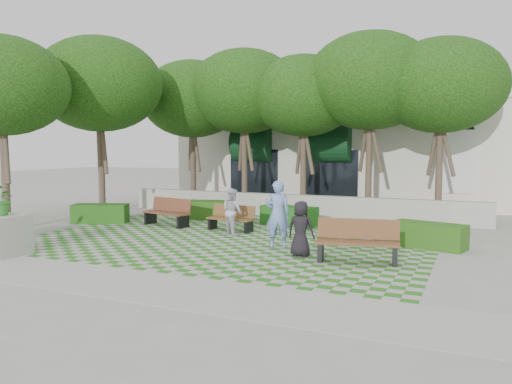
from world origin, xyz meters
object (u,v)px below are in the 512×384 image
at_px(bench_east, 357,242).
at_px(person_white, 232,211).
at_px(bench_mid, 231,218).
at_px(hedge_west, 100,213).
at_px(bench_west, 168,212).
at_px(person_blue, 278,214).
at_px(person_dark, 301,229).
at_px(planter_front, 3,226).
at_px(hedge_east, 429,235).
at_px(hedge_midleft, 207,210).
at_px(hedge_midright, 289,216).

height_order(bench_east, person_white, person_white).
xyz_separation_m(bench_mid, hedge_west, (-5.29, -0.38, -0.07)).
height_order(bench_east, bench_west, bench_east).
bearing_deg(bench_east, person_white, 143.60).
bearing_deg(person_blue, bench_west, -44.14).
relative_size(hedge_west, person_dark, 1.38).
distance_m(hedge_west, person_white, 5.65).
relative_size(bench_east, planter_front, 1.11).
bearing_deg(hedge_west, bench_west, 9.33).
bearing_deg(person_dark, person_blue, -37.27).
xyz_separation_m(hedge_east, person_blue, (-3.83, -1.80, 0.60)).
bearing_deg(person_blue, person_white, -55.89).
bearing_deg(hedge_midleft, planter_front, -100.93).
xyz_separation_m(hedge_midleft, hedge_west, (-3.15, -2.50, -0.01)).
height_order(bench_west, person_blue, person_blue).
height_order(hedge_midright, person_white, person_white).
xyz_separation_m(bench_west, hedge_west, (-2.70, -0.44, -0.13)).
relative_size(bench_east, bench_west, 1.05).
relative_size(hedge_east, hedge_midleft, 0.97).
xyz_separation_m(bench_east, planter_front, (-8.59, -2.97, 0.25)).
height_order(planter_front, person_white, planter_front).
height_order(bench_mid, hedge_midleft, bench_mid).
xyz_separation_m(planter_front, person_white, (4.02, 5.25, -0.01)).
relative_size(bench_east, person_white, 1.38).
bearing_deg(person_blue, bench_mid, -61.09).
relative_size(bench_east, person_blue, 1.09).
distance_m(hedge_east, hedge_midleft, 8.81).
bearing_deg(hedge_west, hedge_midleft, 38.43).
height_order(hedge_midright, planter_front, planter_front).
xyz_separation_m(planter_front, person_dark, (7.12, 3.01, -0.04)).
distance_m(hedge_east, planter_front, 11.46).
xyz_separation_m(hedge_midright, person_white, (-1.04, -2.46, 0.40)).
xyz_separation_m(bench_west, person_dark, (6.03, -2.90, 0.24)).
height_order(bench_west, hedge_midleft, bench_west).
relative_size(bench_east, hedge_east, 1.04).
distance_m(person_blue, person_white, 2.63).
bearing_deg(hedge_east, bench_mid, 177.39).
xyz_separation_m(hedge_east, hedge_west, (-11.63, -0.09, 0.00)).
bearing_deg(person_dark, person_white, -34.51).
bearing_deg(hedge_midleft, hedge_east, -15.85).
height_order(planter_front, person_blue, person_blue).
bearing_deg(person_white, hedge_midleft, -16.74).
xyz_separation_m(hedge_midright, hedge_midleft, (-3.52, 0.26, 0.01)).
bearing_deg(bench_east, bench_mid, 139.77).
bearing_deg(person_blue, hedge_midright, -95.42).
xyz_separation_m(hedge_midright, planter_front, (-5.06, -7.71, 0.40)).
bearing_deg(bench_west, planter_front, -87.89).
bearing_deg(hedge_midright, planter_front, -123.31).
bearing_deg(bench_east, planter_front, -170.79).
xyz_separation_m(bench_east, person_blue, (-2.41, 0.79, 0.45)).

